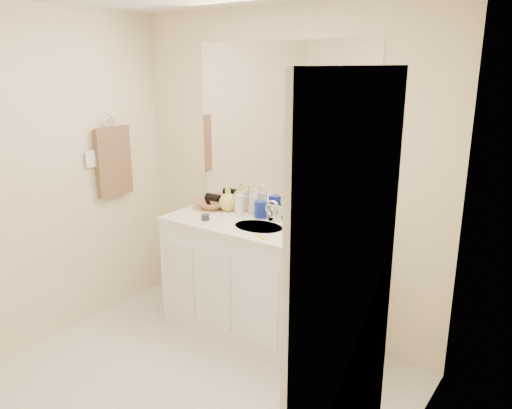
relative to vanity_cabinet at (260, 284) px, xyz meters
name	(u,v)px	position (x,y,z in m)	size (l,w,h in m)	color
floor	(163,407)	(0.00, -1.02, -0.42)	(2.60, 2.60, 0.00)	silver
wall_back	(281,175)	(0.00, 0.28, 0.77)	(2.60, 0.02, 2.40)	#FBECC4
wall_left	(19,185)	(-1.30, -1.02, 0.77)	(0.02, 2.60, 2.40)	#FBECC4
wall_right	(382,275)	(1.30, -1.02, 0.77)	(0.02, 2.60, 2.40)	#FBECC4
vanity_cabinet	(260,284)	(0.00, 0.00, 0.00)	(1.50, 0.55, 0.85)	white
countertop	(260,228)	(0.00, 0.00, 0.44)	(1.52, 0.57, 0.03)	white
backsplash	(280,212)	(0.00, 0.26, 0.50)	(1.52, 0.03, 0.08)	white
sink_basin	(258,228)	(0.00, -0.02, 0.44)	(0.37, 0.37, 0.02)	#B8B1A1
faucet	(272,213)	(0.00, 0.16, 0.51)	(0.02, 0.02, 0.11)	silver
mirror	(281,127)	(0.00, 0.27, 1.14)	(1.48, 0.01, 1.20)	white
blue_mug	(261,209)	(-0.11, 0.17, 0.52)	(0.10, 0.10, 0.13)	#172BA1
tan_cup	(291,220)	(0.18, 0.13, 0.50)	(0.06, 0.06, 0.08)	beige
toothbrush	(293,206)	(0.19, 0.13, 0.60)	(0.01, 0.01, 0.20)	#FF438C
mouthwash_bottle	(302,223)	(0.35, 0.00, 0.54)	(0.07, 0.07, 0.17)	#0A7081
clear_pump_bottle	(347,223)	(0.59, 0.19, 0.53)	(0.06, 0.06, 0.15)	silver
soap_dish	(308,244)	(0.48, -0.15, 0.46)	(0.11, 0.09, 0.01)	white
green_soap	(308,241)	(0.48, -0.15, 0.48)	(0.06, 0.05, 0.02)	#8DD133
orange_comb	(262,237)	(0.16, -0.21, 0.46)	(0.11, 0.02, 0.00)	#FBAE1A
dark_jar	(205,217)	(-0.41, -0.12, 0.48)	(0.06, 0.06, 0.04)	#292A2E
extra_white_bottle	(239,205)	(-0.26, 0.10, 0.54)	(0.05, 0.05, 0.17)	white
soap_bottle_white	(253,201)	(-0.21, 0.21, 0.56)	(0.08, 0.08, 0.21)	silver
soap_bottle_cream	(241,200)	(-0.33, 0.20, 0.55)	(0.09, 0.09, 0.20)	beige
soap_bottle_yellow	(228,199)	(-0.43, 0.17, 0.55)	(0.15, 0.15, 0.19)	#DCD055
wicker_basket	(212,204)	(-0.58, 0.15, 0.49)	(0.26, 0.26, 0.06)	#A86B44
hair_dryer	(213,198)	(-0.56, 0.15, 0.54)	(0.06, 0.06, 0.13)	black
towel_ring	(109,124)	(-1.27, -0.25, 1.12)	(0.11, 0.11, 0.01)	silver
hand_towel	(114,161)	(-1.25, -0.25, 0.82)	(0.04, 0.32, 0.55)	#4F382A
switch_plate	(91,159)	(-1.27, -0.45, 0.88)	(0.01, 0.09, 0.13)	white
door	(344,353)	(1.29, -1.32, 0.57)	(0.02, 0.82, 2.00)	white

